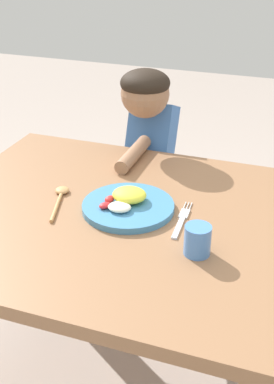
# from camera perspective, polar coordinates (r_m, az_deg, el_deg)

# --- Properties ---
(ground_plane) EXTENTS (8.00, 8.00, 0.00)m
(ground_plane) POSITION_cam_1_polar(r_m,az_deg,el_deg) (1.93, -1.44, -19.77)
(ground_plane) COLOR #AF9F95
(dining_table) EXTENTS (1.14, 0.93, 0.67)m
(dining_table) POSITION_cam_1_polar(r_m,az_deg,el_deg) (1.55, -1.69, -5.96)
(dining_table) COLOR #956745
(dining_table) RESTS_ON ground_plane
(plate) EXTENTS (0.27, 0.27, 0.06)m
(plate) POSITION_cam_1_polar(r_m,az_deg,el_deg) (1.51, -1.05, -1.40)
(plate) COLOR teal
(plate) RESTS_ON dining_table
(fork) EXTENTS (0.03, 0.21, 0.01)m
(fork) POSITION_cam_1_polar(r_m,az_deg,el_deg) (1.46, 4.98, -3.19)
(fork) COLOR silver
(fork) RESTS_ON dining_table
(spoon) EXTENTS (0.09, 0.20, 0.02)m
(spoon) POSITION_cam_1_polar(r_m,az_deg,el_deg) (1.59, -8.56, -0.47)
(spoon) COLOR tan
(spoon) RESTS_ON dining_table
(drinking_cup) EXTENTS (0.07, 0.07, 0.08)m
(drinking_cup) POSITION_cam_1_polar(r_m,az_deg,el_deg) (1.31, 6.76, -5.35)
(drinking_cup) COLOR #4C88DE
(drinking_cup) RESTS_ON dining_table
(person) EXTENTS (0.18, 0.45, 0.96)m
(person) POSITION_cam_1_polar(r_m,az_deg,el_deg) (2.04, 1.47, 2.53)
(person) COLOR navy
(person) RESTS_ON ground_plane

